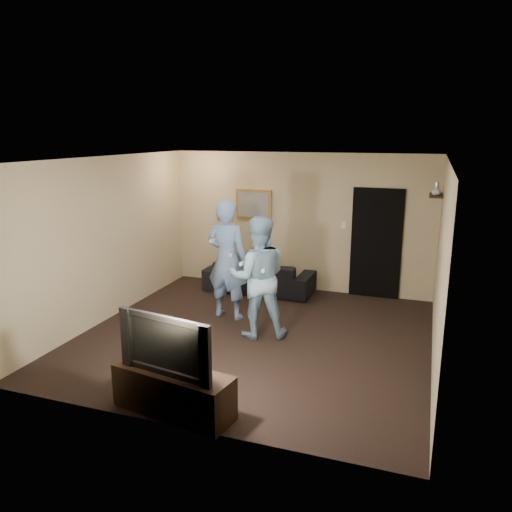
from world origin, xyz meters
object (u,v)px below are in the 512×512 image
at_px(wii_player_right, 258,277).
at_px(sofa, 259,276).
at_px(wii_player_left, 227,260).
at_px(television, 171,342).
at_px(tv_console, 173,391).

bearing_deg(wii_player_right, sofa, 108.53).
xyz_separation_m(sofa, wii_player_right, (0.68, -2.02, 0.60)).
height_order(sofa, wii_player_right, wii_player_right).
height_order(sofa, wii_player_left, wii_player_left).
height_order(television, wii_player_left, wii_player_left).
bearing_deg(television, sofa, 106.53).
distance_m(sofa, wii_player_right, 2.21).
distance_m(tv_console, wii_player_right, 2.41).
distance_m(television, wii_player_right, 2.32).
relative_size(tv_console, wii_player_left, 0.70).
relative_size(tv_console, television, 1.19).
height_order(tv_console, television, television).
bearing_deg(sofa, wii_player_left, 89.26).
bearing_deg(television, wii_player_left, 110.71).
height_order(wii_player_left, wii_player_right, wii_player_left).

